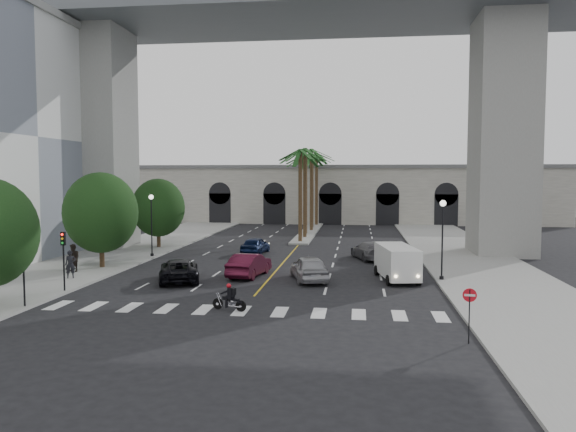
{
  "coord_description": "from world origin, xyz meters",
  "views": [
    {
      "loc": [
        5.91,
        -29.39,
        6.93
      ],
      "look_at": [
        1.48,
        6.0,
        4.37
      ],
      "focal_mm": 35.0,
      "sensor_mm": 36.0,
      "label": 1
    }
  ],
  "objects_px": {
    "lamp_post_right": "(442,233)",
    "motorcycle_rider": "(230,298)",
    "traffic_signal_near": "(23,261)",
    "car_a": "(309,268)",
    "car_d": "(370,250)",
    "car_e": "(255,245)",
    "car_b": "(249,265)",
    "do_not_enter_sign": "(470,304)",
    "pedestrian_a": "(70,264)",
    "lamp_post_left_far": "(151,220)",
    "traffic_signal_far": "(63,251)",
    "pedestrian_b": "(73,258)",
    "cargo_van": "(397,261)",
    "car_c": "(179,270)"
  },
  "relations": [
    {
      "from": "lamp_post_right",
      "to": "motorcycle_rider",
      "type": "bearing_deg",
      "value": -141.63
    },
    {
      "from": "traffic_signal_near",
      "to": "car_a",
      "type": "xyz_separation_m",
      "value": [
        14.04,
        9.75,
        -1.66
      ]
    },
    {
      "from": "car_d",
      "to": "car_e",
      "type": "relative_size",
      "value": 1.19
    },
    {
      "from": "car_b",
      "to": "do_not_enter_sign",
      "type": "distance_m",
      "value": 18.63
    },
    {
      "from": "motorcycle_rider",
      "to": "pedestrian_a",
      "type": "height_order",
      "value": "pedestrian_a"
    },
    {
      "from": "lamp_post_left_far",
      "to": "motorcycle_rider",
      "type": "relative_size",
      "value": 2.83
    },
    {
      "from": "traffic_signal_far",
      "to": "pedestrian_b",
      "type": "xyz_separation_m",
      "value": [
        -2.75,
        6.24,
        -1.38
      ]
    },
    {
      "from": "car_e",
      "to": "traffic_signal_near",
      "type": "bearing_deg",
      "value": 76.49
    },
    {
      "from": "car_d",
      "to": "car_b",
      "type": "bearing_deg",
      "value": 29.55
    },
    {
      "from": "lamp_post_right",
      "to": "pedestrian_a",
      "type": "bearing_deg",
      "value": -173.95
    },
    {
      "from": "lamp_post_right",
      "to": "traffic_signal_near",
      "type": "distance_m",
      "value": 25.02
    },
    {
      "from": "car_b",
      "to": "car_e",
      "type": "bearing_deg",
      "value": -72.58
    },
    {
      "from": "lamp_post_right",
      "to": "traffic_signal_near",
      "type": "bearing_deg",
      "value": -155.18
    },
    {
      "from": "car_b",
      "to": "do_not_enter_sign",
      "type": "relative_size",
      "value": 2.1
    },
    {
      "from": "traffic_signal_far",
      "to": "car_d",
      "type": "distance_m",
      "value": 24.15
    },
    {
      "from": "lamp_post_right",
      "to": "car_b",
      "type": "distance_m",
      "value": 13.13
    },
    {
      "from": "lamp_post_left_far",
      "to": "lamp_post_right",
      "type": "relative_size",
      "value": 1.0
    },
    {
      "from": "motorcycle_rider",
      "to": "cargo_van",
      "type": "height_order",
      "value": "cargo_van"
    },
    {
      "from": "traffic_signal_near",
      "to": "car_d",
      "type": "distance_m",
      "value": 26.93
    },
    {
      "from": "car_e",
      "to": "cargo_van",
      "type": "xyz_separation_m",
      "value": [
        11.66,
        -11.45,
        0.52
      ]
    },
    {
      "from": "lamp_post_left_far",
      "to": "pedestrian_b",
      "type": "xyz_separation_m",
      "value": [
        -2.65,
        -8.26,
        -2.09
      ]
    },
    {
      "from": "traffic_signal_near",
      "to": "motorcycle_rider",
      "type": "xyz_separation_m",
      "value": [
        10.71,
        1.01,
        -1.88
      ]
    },
    {
      "from": "pedestrian_b",
      "to": "car_a",
      "type": "bearing_deg",
      "value": 25.05
    },
    {
      "from": "lamp_post_right",
      "to": "car_a",
      "type": "xyz_separation_m",
      "value": [
        -8.66,
        -0.75,
        -2.37
      ]
    },
    {
      "from": "car_b",
      "to": "traffic_signal_near",
      "type": "bearing_deg",
      "value": 56.86
    },
    {
      "from": "pedestrian_b",
      "to": "traffic_signal_far",
      "type": "bearing_deg",
      "value": -39.49
    },
    {
      "from": "traffic_signal_near",
      "to": "car_d",
      "type": "relative_size",
      "value": 0.7
    },
    {
      "from": "do_not_enter_sign",
      "to": "car_e",
      "type": "bearing_deg",
      "value": 126.55
    },
    {
      "from": "car_b",
      "to": "pedestrian_b",
      "type": "distance_m",
      "value": 12.57
    },
    {
      "from": "car_b",
      "to": "car_e",
      "type": "xyz_separation_m",
      "value": [
        -1.65,
        11.25,
        -0.06
      ]
    },
    {
      "from": "cargo_van",
      "to": "pedestrian_a",
      "type": "height_order",
      "value": "cargo_van"
    },
    {
      "from": "car_d",
      "to": "cargo_van",
      "type": "relative_size",
      "value": 0.93
    },
    {
      "from": "car_b",
      "to": "car_d",
      "type": "distance_m",
      "value": 12.29
    },
    {
      "from": "car_d",
      "to": "car_e",
      "type": "distance_m",
      "value": 10.33
    },
    {
      "from": "car_d",
      "to": "cargo_van",
      "type": "height_order",
      "value": "cargo_van"
    },
    {
      "from": "traffic_signal_far",
      "to": "do_not_enter_sign",
      "type": "xyz_separation_m",
      "value": [
        21.8,
        -7.41,
        -0.82
      ]
    },
    {
      "from": "lamp_post_left_far",
      "to": "car_d",
      "type": "bearing_deg",
      "value": 3.92
    },
    {
      "from": "lamp_post_right",
      "to": "traffic_signal_far",
      "type": "xyz_separation_m",
      "value": [
        -22.7,
        -6.5,
        -0.71
      ]
    },
    {
      "from": "car_d",
      "to": "do_not_enter_sign",
      "type": "relative_size",
      "value": 2.23
    },
    {
      "from": "car_d",
      "to": "pedestrian_b",
      "type": "relative_size",
      "value": 2.64
    },
    {
      "from": "traffic_signal_far",
      "to": "car_d",
      "type": "relative_size",
      "value": 0.7
    },
    {
      "from": "car_c",
      "to": "lamp_post_right",
      "type": "bearing_deg",
      "value": 168.89
    },
    {
      "from": "car_d",
      "to": "cargo_van",
      "type": "distance_m",
      "value": 9.3
    },
    {
      "from": "pedestrian_a",
      "to": "car_e",
      "type": "bearing_deg",
      "value": 25.67
    },
    {
      "from": "lamp_post_right",
      "to": "car_a",
      "type": "height_order",
      "value": "lamp_post_right"
    },
    {
      "from": "traffic_signal_far",
      "to": "car_d",
      "type": "bearing_deg",
      "value": 40.86
    },
    {
      "from": "traffic_signal_near",
      "to": "car_a",
      "type": "height_order",
      "value": "traffic_signal_near"
    },
    {
      "from": "traffic_signal_far",
      "to": "car_b",
      "type": "relative_size",
      "value": 0.75
    },
    {
      "from": "traffic_signal_far",
      "to": "pedestrian_b",
      "type": "height_order",
      "value": "traffic_signal_far"
    },
    {
      "from": "lamp_post_left_far",
      "to": "lamp_post_right",
      "type": "distance_m",
      "value": 24.16
    }
  ]
}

